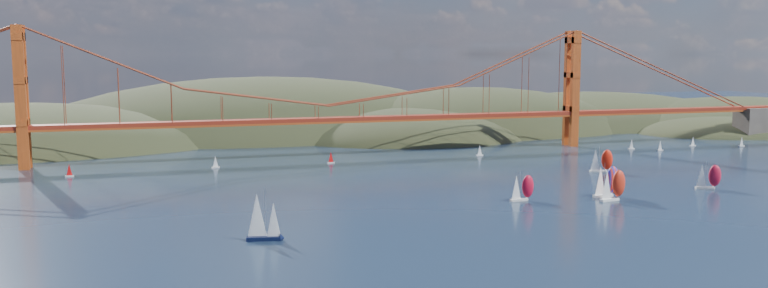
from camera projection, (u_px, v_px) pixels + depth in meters
ground at (534, 267)px, 154.96m from camera, size 1200.00×1200.00×0.00m
headlands at (364, 152)px, 433.10m from camera, size 725.00×225.00×96.00m
bridge at (324, 82)px, 320.66m from camera, size 552.00×12.00×55.00m
sloop_navy at (262, 218)px, 176.83m from camera, size 8.42×5.37×12.55m
racer_0 at (522, 187)px, 224.90m from camera, size 7.68×3.16×8.81m
racer_1 at (612, 185)px, 225.16m from camera, size 9.26×4.49×10.43m
racer_2 at (708, 176)px, 244.82m from camera, size 8.15×5.77×9.14m
racer_3 at (601, 160)px, 280.12m from camera, size 8.61×5.58×9.62m
racer_rwb at (606, 181)px, 231.29m from camera, size 9.43×4.18×10.69m
distant_boat_2 at (69, 170)px, 269.39m from camera, size 3.00×2.00×4.70m
distant_boat_3 at (215, 162)px, 289.92m from camera, size 3.00×2.00×4.70m
distant_boat_4 at (632, 144)px, 347.30m from camera, size 3.00×2.00×4.70m
distant_boat_5 at (660, 146)px, 342.14m from camera, size 3.00×2.00×4.70m
distant_boat_6 at (693, 141)px, 359.45m from camera, size 3.00×2.00×4.70m
distant_boat_7 at (742, 142)px, 357.81m from camera, size 3.00×2.00×4.70m
distant_boat_8 at (480, 150)px, 324.95m from camera, size 3.00×2.00×4.70m
distant_boat_9 at (331, 157)px, 302.75m from camera, size 3.00×2.00×4.70m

